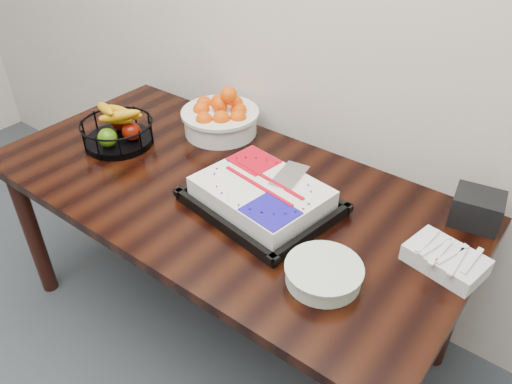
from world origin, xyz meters
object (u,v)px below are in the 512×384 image
Objects in this scene: cake_tray at (261,196)px; napkin_box at (477,209)px; table at (223,204)px; fruit_basket at (117,130)px; tangerine_bowl at (220,113)px; plate_stack at (324,274)px.

cake_tray is 3.46× the size of napkin_box.
table is 0.23m from cake_tray.
fruit_basket is 1.93× the size of napkin_box.
cake_tray is at bearing 1.34° from fruit_basket.
plate_stack is (0.81, -0.49, -0.06)m from tangerine_bowl.
napkin_box is (0.80, 0.35, 0.14)m from table.
cake_tray is 0.39m from plate_stack.
table is 3.40× the size of cake_tray.
plate_stack is 0.59m from napkin_box.
fruit_basket is 1.39m from napkin_box.
table is 6.10× the size of fruit_basket.
fruit_basket reaches higher than cake_tray.
plate_stack is (0.54, -0.18, 0.11)m from table.
tangerine_bowl reaches higher than cake_tray.
fruit_basket is at bearing -129.17° from tangerine_bowl.
napkin_box is at bearing 64.39° from plate_stack.
tangerine_bowl is 1.07m from napkin_box.
plate_stack is (1.08, -0.15, -0.04)m from fruit_basket.
cake_tray is at bearing -3.63° from table.
tangerine_bowl is at bearing 131.11° from table.
plate_stack is at bearing -8.17° from fruit_basket.
table is at bearing -156.37° from napkin_box.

